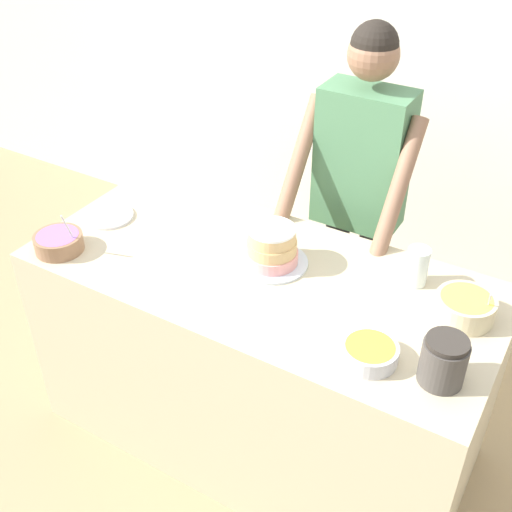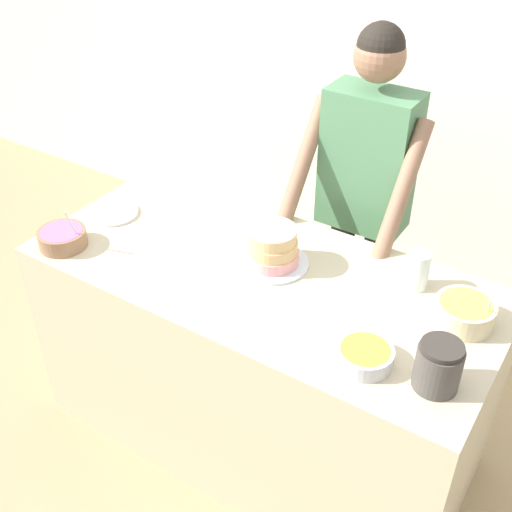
{
  "view_description": "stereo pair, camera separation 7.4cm",
  "coord_description": "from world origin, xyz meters",
  "px_view_note": "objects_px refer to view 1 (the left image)",
  "views": [
    {
      "loc": [
        0.98,
        -1.27,
        2.36
      ],
      "look_at": [
        0.0,
        0.37,
        1.01
      ],
      "focal_mm": 45.0,
      "sensor_mm": 36.0,
      "label": 1
    },
    {
      "loc": [
        1.04,
        -1.23,
        2.36
      ],
      "look_at": [
        0.0,
        0.37,
        1.01
      ],
      "focal_mm": 45.0,
      "sensor_mm": 36.0,
      "label": 2
    }
  ],
  "objects_px": {
    "frosting_bowl_purple": "(59,242)",
    "stoneware_jar": "(444,361)",
    "frosting_bowl_yellow": "(465,307)",
    "person_baker": "(360,178)",
    "drinking_glass": "(417,266)",
    "cake": "(272,248)",
    "frosting_bowl_orange": "(370,352)",
    "ceramic_plate": "(108,216)"
  },
  "relations": [
    {
      "from": "ceramic_plate",
      "to": "frosting_bowl_yellow",
      "type": "bearing_deg",
      "value": 4.71
    },
    {
      "from": "cake",
      "to": "stoneware_jar",
      "type": "xyz_separation_m",
      "value": [
        0.74,
        -0.27,
        0.01
      ]
    },
    {
      "from": "frosting_bowl_purple",
      "to": "frosting_bowl_yellow",
      "type": "height_order",
      "value": "frosting_bowl_purple"
    },
    {
      "from": "ceramic_plate",
      "to": "stoneware_jar",
      "type": "relative_size",
      "value": 1.31
    },
    {
      "from": "frosting_bowl_purple",
      "to": "frosting_bowl_orange",
      "type": "relative_size",
      "value": 1.05
    },
    {
      "from": "person_baker",
      "to": "frosting_bowl_purple",
      "type": "distance_m",
      "value": 1.28
    },
    {
      "from": "stoneware_jar",
      "to": "drinking_glass",
      "type": "bearing_deg",
      "value": 118.19
    },
    {
      "from": "drinking_glass",
      "to": "ceramic_plate",
      "type": "distance_m",
      "value": 1.3
    },
    {
      "from": "cake",
      "to": "drinking_glass",
      "type": "relative_size",
      "value": 1.9
    },
    {
      "from": "person_baker",
      "to": "stoneware_jar",
      "type": "xyz_separation_m",
      "value": [
        0.64,
        -0.86,
        -0.04
      ]
    },
    {
      "from": "person_baker",
      "to": "frosting_bowl_orange",
      "type": "xyz_separation_m",
      "value": [
        0.42,
        -0.89,
        -0.09
      ]
    },
    {
      "from": "cake",
      "to": "frosting_bowl_purple",
      "type": "height_order",
      "value": "frosting_bowl_purple"
    },
    {
      "from": "cake",
      "to": "ceramic_plate",
      "type": "relative_size",
      "value": 1.31
    },
    {
      "from": "drinking_glass",
      "to": "ceramic_plate",
      "type": "bearing_deg",
      "value": -169.93
    },
    {
      "from": "person_baker",
      "to": "stoneware_jar",
      "type": "height_order",
      "value": "person_baker"
    },
    {
      "from": "frosting_bowl_purple",
      "to": "drinking_glass",
      "type": "bearing_deg",
      "value": 21.81
    },
    {
      "from": "frosting_bowl_yellow",
      "to": "stoneware_jar",
      "type": "distance_m",
      "value": 0.33
    },
    {
      "from": "person_baker",
      "to": "cake",
      "type": "bearing_deg",
      "value": -99.7
    },
    {
      "from": "ceramic_plate",
      "to": "stoneware_jar",
      "type": "bearing_deg",
      "value": -7.67
    },
    {
      "from": "frosting_bowl_yellow",
      "to": "frosting_bowl_orange",
      "type": "bearing_deg",
      "value": -119.23
    },
    {
      "from": "frosting_bowl_purple",
      "to": "drinking_glass",
      "type": "height_order",
      "value": "frosting_bowl_purple"
    },
    {
      "from": "cake",
      "to": "stoneware_jar",
      "type": "distance_m",
      "value": 0.79
    },
    {
      "from": "frosting_bowl_orange",
      "to": "frosting_bowl_yellow",
      "type": "bearing_deg",
      "value": 60.77
    },
    {
      "from": "frosting_bowl_orange",
      "to": "stoneware_jar",
      "type": "relative_size",
      "value": 1.12
    },
    {
      "from": "person_baker",
      "to": "frosting_bowl_orange",
      "type": "height_order",
      "value": "person_baker"
    },
    {
      "from": "frosting_bowl_orange",
      "to": "stoneware_jar",
      "type": "height_order",
      "value": "stoneware_jar"
    },
    {
      "from": "person_baker",
      "to": "drinking_glass",
      "type": "height_order",
      "value": "person_baker"
    },
    {
      "from": "cake",
      "to": "drinking_glass",
      "type": "bearing_deg",
      "value": 17.66
    },
    {
      "from": "cake",
      "to": "drinking_glass",
      "type": "xyz_separation_m",
      "value": [
        0.51,
        0.16,
        0.0
      ]
    },
    {
      "from": "drinking_glass",
      "to": "cake",
      "type": "bearing_deg",
      "value": -162.34
    },
    {
      "from": "frosting_bowl_yellow",
      "to": "frosting_bowl_purple",
      "type": "bearing_deg",
      "value": -164.7
    },
    {
      "from": "cake",
      "to": "frosting_bowl_purple",
      "type": "relative_size",
      "value": 1.46
    },
    {
      "from": "cake",
      "to": "stoneware_jar",
      "type": "height_order",
      "value": "stoneware_jar"
    },
    {
      "from": "frosting_bowl_yellow",
      "to": "ceramic_plate",
      "type": "xyz_separation_m",
      "value": [
        -1.49,
        -0.12,
        -0.04
      ]
    },
    {
      "from": "person_baker",
      "to": "drinking_glass",
      "type": "relative_size",
      "value": 11.51
    },
    {
      "from": "frosting_bowl_orange",
      "to": "drinking_glass",
      "type": "relative_size",
      "value": 1.24
    },
    {
      "from": "frosting_bowl_purple",
      "to": "stoneware_jar",
      "type": "relative_size",
      "value": 1.18
    },
    {
      "from": "stoneware_jar",
      "to": "cake",
      "type": "bearing_deg",
      "value": 160.21
    },
    {
      "from": "frosting_bowl_purple",
      "to": "stoneware_jar",
      "type": "xyz_separation_m",
      "value": [
        1.51,
        0.08,
        0.04
      ]
    },
    {
      "from": "drinking_glass",
      "to": "person_baker",
      "type": "bearing_deg",
      "value": 134.02
    },
    {
      "from": "cake",
      "to": "frosting_bowl_orange",
      "type": "height_order",
      "value": "cake"
    },
    {
      "from": "ceramic_plate",
      "to": "frosting_bowl_orange",
      "type": "bearing_deg",
      "value": -10.24
    }
  ]
}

